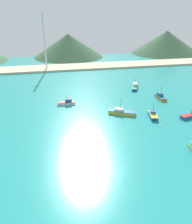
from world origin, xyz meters
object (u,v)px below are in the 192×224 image
(fishing_boat_3, at_px, (67,102))
(buoy_0, at_px, (160,126))
(radio_tower, at_px, (44,41))
(fishing_boat_4, at_px, (135,86))
(fishing_boat_7, at_px, (160,97))
(fishing_boat_10, at_px, (122,112))
(fishing_boat_6, at_px, (153,115))

(fishing_boat_3, distance_m, buoy_0, 40.65)
(fishing_boat_3, relative_size, radio_tower, 0.21)
(fishing_boat_4, relative_size, fishing_boat_7, 1.36)
(buoy_0, bearing_deg, fishing_boat_10, 127.28)
(fishing_boat_7, distance_m, buoy_0, 28.90)
(fishing_boat_3, relative_size, fishing_boat_4, 0.71)
(fishing_boat_3, bearing_deg, fishing_boat_4, 22.31)
(fishing_boat_3, xyz_separation_m, fishing_boat_6, (30.56, -20.14, -0.04))
(fishing_boat_10, distance_m, buoy_0, 16.25)
(fishing_boat_7, bearing_deg, fishing_boat_10, -151.09)
(fishing_boat_4, height_order, fishing_boat_7, fishing_boat_7)
(fishing_boat_6, bearing_deg, fishing_boat_4, 79.26)
(fishing_boat_10, bearing_deg, radio_tower, 107.81)
(fishing_boat_7, bearing_deg, buoy_0, -117.32)
(fishing_boat_6, relative_size, radio_tower, 0.21)
(fishing_boat_4, xyz_separation_m, radio_tower, (-44.16, 53.01, 17.95))
(fishing_boat_4, bearing_deg, fishing_boat_3, -157.69)
(radio_tower, bearing_deg, buoy_0, -69.17)
(fishing_boat_10, bearing_deg, fishing_boat_4, 59.97)
(fishing_boat_7, height_order, buoy_0, fishing_boat_7)
(fishing_boat_6, bearing_deg, radio_tower, 112.94)
(fishing_boat_3, xyz_separation_m, fishing_boat_10, (19.84, -14.86, -0.03))
(fishing_boat_3, relative_size, fishing_boat_10, 0.73)
(buoy_0, bearing_deg, fishing_boat_3, 136.89)
(fishing_boat_6, height_order, fishing_boat_10, fishing_boat_10)
(fishing_boat_3, xyz_separation_m, radio_tower, (-6.88, 68.31, 18.00))
(fishing_boat_3, xyz_separation_m, fishing_boat_7, (42.93, -2.11, 0.04))
(buoy_0, bearing_deg, fishing_boat_4, 79.99)
(fishing_boat_10, height_order, buoy_0, fishing_boat_10)
(fishing_boat_3, distance_m, fishing_boat_7, 42.98)
(fishing_boat_3, distance_m, fishing_boat_10, 24.79)
(fishing_boat_3, distance_m, fishing_boat_4, 40.30)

